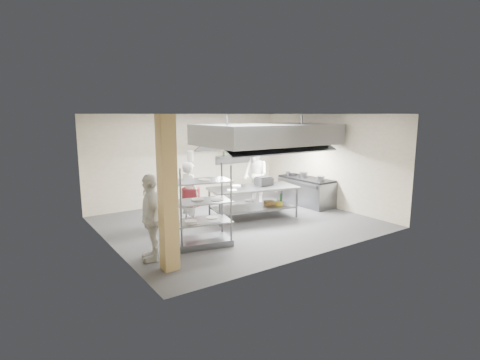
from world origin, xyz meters
TOP-DOWN VIEW (x-y plane):
  - floor at (0.00, 0.00)m, footprint 7.00×7.00m
  - ceiling at (0.00, 0.00)m, footprint 7.00×7.00m
  - wall_back at (0.00, 3.00)m, footprint 7.00×0.00m
  - wall_left at (-3.50, 0.00)m, footprint 0.00×6.00m
  - wall_right at (3.50, 0.00)m, footprint 0.00×6.00m
  - column at (-2.90, -1.90)m, footprint 0.30×0.30m
  - exhaust_hood at (1.30, 0.40)m, footprint 4.00×2.50m
  - hood_strip_a at (0.40, 0.40)m, footprint 1.60×0.12m
  - hood_strip_b at (2.20, 0.40)m, footprint 1.60×0.12m
  - wall_shelf at (1.80, 2.84)m, footprint 1.50×0.28m
  - island at (0.64, 0.16)m, footprint 2.71×1.55m
  - island_worktop at (0.64, 0.16)m, footprint 2.71×1.55m
  - island_undershelf at (0.64, 0.16)m, footprint 2.49×1.41m
  - pass_rack at (-1.70, -1.07)m, footprint 1.38×0.98m
  - cooking_range at (3.08, 0.50)m, footprint 0.80×2.00m
  - range_top at (3.08, 0.50)m, footprint 0.78×1.96m
  - chef_head at (-1.22, 0.56)m, footprint 0.54×0.71m
  - chef_line at (1.69, 1.48)m, footprint 0.76×0.96m
  - chef_plating at (-3.00, -1.23)m, footprint 0.73×1.14m
  - griddle at (1.07, 0.23)m, footprint 0.47×0.37m
  - wicker_basket at (1.17, 0.09)m, footprint 0.34×0.28m
  - stockpot at (3.05, 0.60)m, footprint 0.27×0.27m
  - plate_stack at (-1.70, -1.07)m, footprint 0.28×0.28m

SIDE VIEW (x-z plane):
  - floor at x=0.00m, z-range 0.00..0.00m
  - island_undershelf at x=0.64m, z-range 0.28..0.32m
  - wicker_basket at x=1.17m, z-range 0.32..0.45m
  - cooking_range at x=3.08m, z-range 0.00..0.84m
  - island at x=0.64m, z-range 0.00..0.91m
  - plate_stack at x=-1.70m, z-range 0.57..0.63m
  - range_top at x=3.08m, z-range 0.84..0.90m
  - chef_head at x=-1.22m, z-range 0.00..1.76m
  - island_worktop at x=0.64m, z-range 0.85..0.91m
  - chef_plating at x=-3.00m, z-range 0.00..1.81m
  - pass_rack at x=-1.70m, z-range 0.00..1.88m
  - chef_line at x=1.69m, z-range 0.00..1.96m
  - stockpot at x=3.05m, z-range 0.90..1.09m
  - griddle at x=1.07m, z-range 0.91..1.14m
  - wall_back at x=0.00m, z-range -2.00..5.00m
  - wall_left at x=-3.50m, z-range -1.50..4.50m
  - wall_right at x=3.50m, z-range -1.50..4.50m
  - column at x=-2.90m, z-range 0.00..3.00m
  - wall_shelf at x=1.80m, z-range 1.48..1.52m
  - hood_strip_a at x=0.40m, z-range 2.06..2.10m
  - hood_strip_b at x=2.20m, z-range 2.06..2.10m
  - exhaust_hood at x=1.30m, z-range 2.10..2.70m
  - ceiling at x=0.00m, z-range 3.00..3.00m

